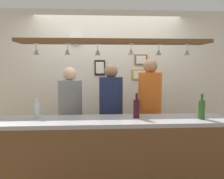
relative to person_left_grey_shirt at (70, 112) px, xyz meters
The scene contains 19 objects.
back_wall 1.03m from the person_left_grey_shirt, 52.96° to the left, with size 4.40×0.06×2.60m, color silver.
bar_counter 1.05m from the person_left_grey_shirt, 54.64° to the right, with size 2.70×0.55×1.03m.
overhead_glass_rack 1.28m from the person_left_grey_shirt, 46.65° to the right, with size 2.20×0.36×0.04m, color brown.
hanging_wineglass_far_left 1.08m from the person_left_grey_shirt, 116.46° to the right, with size 0.07×0.07×0.13m.
hanging_wineglass_left 1.05m from the person_left_grey_shirt, 85.74° to the right, with size 0.07×0.07×0.13m.
hanging_wineglass_center_left 1.09m from the person_left_grey_shirt, 55.64° to the right, with size 0.07×0.07×0.13m.
hanging_wineglass_center 1.32m from the person_left_grey_shirt, 40.82° to the right, with size 0.07×0.07×0.13m.
hanging_wineglass_center_right 1.52m from the person_left_grey_shirt, 27.24° to the right, with size 0.07×0.07×0.13m.
hanging_wineglass_right 1.79m from the person_left_grey_shirt, 22.84° to the right, with size 0.07×0.07×0.13m.
person_left_grey_shirt is the anchor object (origin of this frame).
person_middle_navy_shirt 0.59m from the person_left_grey_shirt, ahead, with size 0.34×0.34×1.68m.
person_right_orange_shirt 1.16m from the person_left_grey_shirt, ahead, with size 0.34×0.34×1.75m.
bottle_soda_clear 0.65m from the person_left_grey_shirt, 122.12° to the right, with size 0.06×0.06×0.23m.
bottle_champagne_green 1.78m from the person_left_grey_shirt, 24.20° to the right, with size 0.08×0.08×0.30m.
bottle_wine_dark_red 1.07m from the person_left_grey_shirt, 35.85° to the right, with size 0.08×0.08×0.30m.
picture_frame_upper_small 1.57m from the person_left_grey_shirt, 32.47° to the left, with size 0.22×0.02×0.18m.
picture_frame_crest 1.07m from the person_left_grey_shirt, 59.20° to the left, with size 0.18×0.02×0.26m.
picture_frame_lower_pair 1.45m from the person_left_grey_shirt, 32.78° to the left, with size 0.30×0.02×0.18m.
wall_clock 1.34m from the person_left_grey_shirt, 87.09° to the left, with size 0.22×0.22×0.03m, color white.
Camera 1 is at (-0.21, -3.13, 1.66)m, focal length 38.72 mm.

